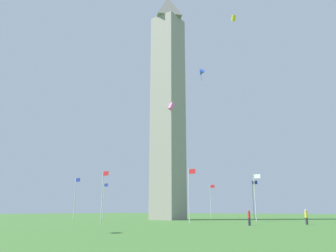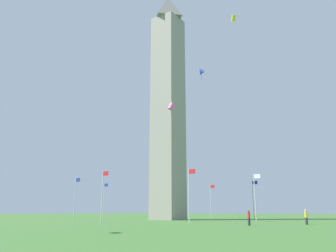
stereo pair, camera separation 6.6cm
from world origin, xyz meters
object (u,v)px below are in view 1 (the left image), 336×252
object	(u,v)px
flagpole_w	(103,193)
flagpole_n	(255,195)
flagpole_ne	(253,198)
flagpole_e	(211,199)
obelisk_monument	(168,99)
flagpole_se	(156,200)
kite_blue_delta	(201,73)
flagpole_s	(104,199)
kite_pink_box	(171,107)
person_yellow_shirt	(306,217)
person_red_shirt	(249,218)
kite_yellow_box	(234,18)
flagpole_sw	(75,196)
flagpole_nw	(190,192)

from	to	relation	value
flagpole_w	flagpole_n	bearing A→B (deg)	45.00
flagpole_ne	flagpole_e	bearing A→B (deg)	157.50
flagpole_e	flagpole_w	xyz separation A→B (m)	(-0.00, -33.03, 0.00)
flagpole_e	obelisk_monument	bearing A→B (deg)	-90.23
flagpole_se	kite_blue_delta	world-z (taller)	kite_blue_delta
flagpole_e	flagpole_s	bearing A→B (deg)	-135.00
flagpole_n	flagpole_se	distance (m)	30.52
flagpole_n	obelisk_monument	bearing A→B (deg)	180.00
flagpole_se	kite_pink_box	distance (m)	30.28
obelisk_monument	flagpole_s	size ratio (longest dim) A/B	6.26
flagpole_n	flagpole_se	xyz separation A→B (m)	(-28.19, 11.68, 0.00)
person_yellow_shirt	flagpole_ne	bearing A→B (deg)	-25.72
person_red_shirt	flagpole_se	bearing A→B (deg)	-24.72
kite_yellow_box	kite_blue_delta	world-z (taller)	kite_yellow_box
person_yellow_shirt	kite_yellow_box	xyz separation A→B (m)	(-7.90, 0.24, 29.46)
flagpole_n	flagpole_sw	size ratio (longest dim) A/B	1.00
flagpole_ne	person_yellow_shirt	size ratio (longest dim) A/B	4.12
person_red_shirt	kite_pink_box	world-z (taller)	kite_pink_box
flagpole_ne	person_red_shirt	xyz separation A→B (m)	(9.41, -26.12, -3.16)
flagpole_s	person_yellow_shirt	xyz separation A→B (m)	(42.24, -8.18, -3.15)
flagpole_nw	flagpole_w	bearing A→B (deg)	-157.50
flagpole_ne	flagpole_se	xyz separation A→B (m)	(-23.36, 0.00, 0.00)
flagpole_n	kite_yellow_box	size ratio (longest dim) A/B	3.90
flagpole_ne	flagpole_sw	world-z (taller)	same
flagpole_sw	kite_yellow_box	bearing A→B (deg)	7.23
flagpole_n	person_red_shirt	bearing A→B (deg)	-72.44
flagpole_ne	flagpole_nw	distance (m)	23.36
flagpole_ne	person_red_shirt	bearing A→B (deg)	-70.19
flagpole_s	flagpole_w	distance (m)	23.36
flagpole_e	person_red_shirt	size ratio (longest dim) A/B	4.19
flagpole_e	kite_pink_box	xyz separation A→B (m)	(6.32, -24.70, 14.08)
flagpole_ne	flagpole_nw	world-z (taller)	same
flagpole_ne	kite_yellow_box	size ratio (longest dim) A/B	3.90
flagpole_w	kite_blue_delta	world-z (taller)	kite_blue_delta
flagpole_se	flagpole_e	bearing A→B (deg)	22.50
flagpole_se	person_yellow_shirt	bearing A→B (deg)	-27.97
obelisk_monument	kite_blue_delta	size ratio (longest dim) A/B	25.51
flagpole_n	flagpole_e	xyz separation A→B (m)	(-16.52, 16.52, 0.00)
person_red_shirt	kite_pink_box	distance (m)	23.55
person_red_shirt	kite_blue_delta	bearing A→B (deg)	-11.59
obelisk_monument	flagpole_ne	bearing A→B (deg)	44.84
flagpole_e	flagpole_se	world-z (taller)	same
flagpole_ne	person_yellow_shirt	world-z (taller)	flagpole_ne
flagpole_n	flagpole_se	bearing A→B (deg)	157.50
flagpole_w	flagpole_se	bearing A→B (deg)	112.50
flagpole_se	flagpole_s	world-z (taller)	same
flagpole_n	kite_pink_box	size ratio (longest dim) A/B	3.08
person_red_shirt	person_yellow_shirt	world-z (taller)	person_yellow_shirt
flagpole_e	kite_yellow_box	xyz separation A→B (m)	(17.82, -24.46, 26.31)
kite_yellow_box	flagpole_sw	bearing A→B (deg)	-172.77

